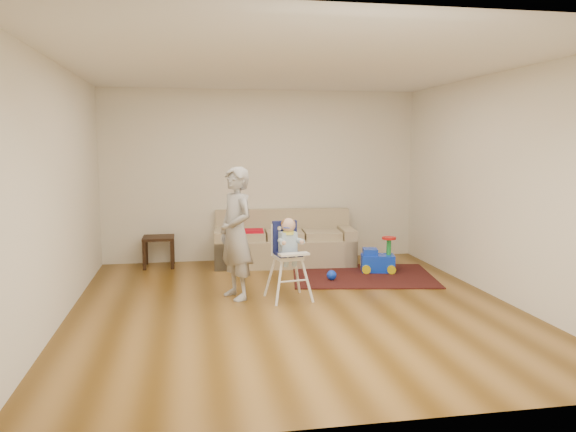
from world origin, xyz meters
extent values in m
plane|color=#53350D|center=(0.00, 0.00, 0.00)|extent=(5.50, 5.50, 0.00)
cube|color=white|center=(0.00, 2.75, 1.35)|extent=(5.00, 0.04, 2.70)
cube|color=white|center=(-2.50, 0.00, 1.35)|extent=(0.04, 5.50, 2.70)
cube|color=white|center=(2.50, 0.00, 1.35)|extent=(0.04, 5.50, 2.70)
cube|color=white|center=(0.00, 0.00, 2.70)|extent=(5.00, 5.50, 0.04)
cube|color=red|center=(-0.30, 2.25, 0.54)|extent=(0.51, 0.35, 0.04)
cube|color=black|center=(1.23, 1.30, 0.01)|extent=(2.16, 1.76, 0.02)
sphere|color=#103BF2|center=(0.73, 1.10, 0.08)|extent=(0.13, 0.13, 0.13)
cylinder|color=#103BF2|center=(-0.06, 0.24, 0.88)|extent=(0.03, 0.12, 0.01)
imported|color=#9D9D9F|center=(-0.62, 0.49, 0.79)|extent=(0.58, 0.68, 1.59)
camera|label=1|loc=(-1.17, -6.13, 1.86)|focal=35.00mm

